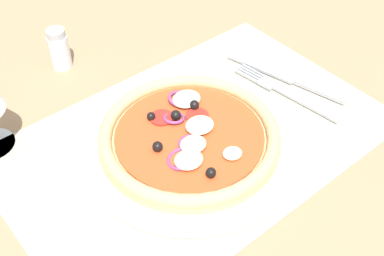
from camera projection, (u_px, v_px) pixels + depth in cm
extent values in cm
cube|color=#9E7A56|center=(195.00, 146.00, 68.79)|extent=(190.00, 140.00, 2.40)
cube|color=#A39984|center=(195.00, 138.00, 67.82)|extent=(51.70, 33.52, 0.40)
cylinder|color=white|center=(189.00, 144.00, 65.96)|extent=(28.69, 28.69, 1.10)
cylinder|color=tan|center=(189.00, 139.00, 65.23)|extent=(23.88, 23.88, 1.00)
torus|color=tan|center=(189.00, 134.00, 64.63)|extent=(23.77, 23.77, 1.80)
cylinder|color=#C64C23|center=(189.00, 135.00, 64.78)|extent=(19.58, 19.58, 0.30)
ellipsoid|color=beige|center=(186.00, 99.00, 68.87)|extent=(4.07, 3.67, 1.22)
ellipsoid|color=beige|center=(189.00, 160.00, 60.73)|extent=(3.72, 3.34, 1.11)
ellipsoid|color=beige|center=(235.00, 151.00, 61.97)|extent=(2.55, 2.30, 0.77)
ellipsoid|color=beige|center=(200.00, 125.00, 65.12)|extent=(3.90, 3.51, 1.17)
ellipsoid|color=beige|center=(193.00, 144.00, 62.68)|extent=(3.47, 3.13, 1.04)
sphere|color=black|center=(211.00, 173.00, 59.09)|extent=(1.30, 1.30, 1.30)
sphere|color=black|center=(201.00, 129.00, 64.61)|extent=(1.10, 1.10, 1.10)
sphere|color=black|center=(151.00, 116.00, 66.35)|extent=(1.16, 1.16, 1.16)
sphere|color=black|center=(194.00, 105.00, 67.84)|extent=(1.37, 1.37, 1.37)
sphere|color=black|center=(158.00, 146.00, 62.18)|extent=(1.34, 1.34, 1.34)
sphere|color=black|center=(176.00, 115.00, 66.34)|extent=(1.39, 1.39, 1.39)
torus|color=#8E3D75|center=(193.00, 146.00, 62.87)|extent=(3.21, 3.20, 1.15)
torus|color=#8E3D75|center=(181.00, 99.00, 69.38)|extent=(3.74, 3.68, 1.46)
torus|color=#8E3D75|center=(191.00, 143.00, 63.16)|extent=(3.39, 3.42, 0.76)
torus|color=#8E3D75|center=(182.00, 159.00, 61.25)|extent=(4.03, 3.97, 1.42)
torus|color=#8E3D75|center=(174.00, 118.00, 66.60)|extent=(3.08, 3.02, 1.32)
cylinder|color=#A3281E|center=(195.00, 142.00, 63.42)|extent=(2.62, 2.62, 0.30)
cylinder|color=#A3281E|center=(197.00, 116.00, 67.03)|extent=(3.18, 3.18, 0.30)
cylinder|color=#A3281E|center=(193.00, 143.00, 63.29)|extent=(3.32, 3.32, 0.30)
cylinder|color=#A3281E|center=(162.00, 118.00, 66.79)|extent=(3.17, 3.17, 0.30)
cube|color=#B2B5BA|center=(305.00, 103.00, 72.46)|extent=(2.29, 11.18, 0.44)
cube|color=#B2B5BA|center=(268.00, 83.00, 75.83)|extent=(2.50, 2.78, 0.44)
cube|color=#B2B5BA|center=(254.00, 71.00, 78.00)|extent=(0.86, 4.33, 0.44)
cube|color=#B2B5BA|center=(251.00, 73.00, 77.68)|extent=(0.86, 4.33, 0.44)
cube|color=#B2B5BA|center=(249.00, 74.00, 77.37)|extent=(0.86, 4.33, 0.44)
cube|color=#B2B5BA|center=(246.00, 76.00, 77.05)|extent=(0.86, 4.33, 0.44)
cube|color=#B2B5BA|center=(320.00, 90.00, 74.44)|extent=(3.28, 8.47, 0.62)
cube|color=#B2B5BA|center=(262.00, 67.00, 78.79)|extent=(4.73, 11.74, 0.44)
cylinder|color=silver|center=(60.00, 52.00, 78.09)|extent=(3.20, 3.20, 5.50)
cylinder|color=#ADADB2|center=(56.00, 34.00, 75.77)|extent=(2.88, 2.88, 1.20)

